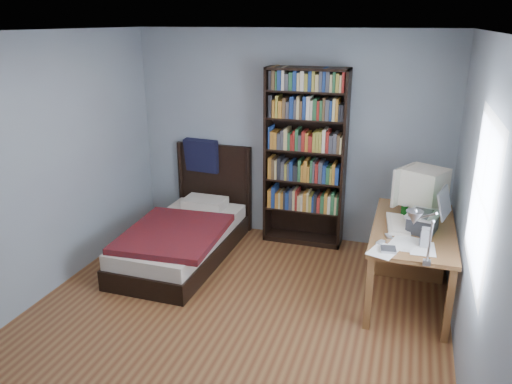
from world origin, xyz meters
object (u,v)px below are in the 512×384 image
(bookshelf, at_px, (305,158))
(crt_monitor, at_px, (421,187))
(desk, at_px, (411,241))
(speaker, at_px, (426,238))
(keyboard, at_px, (398,224))
(bed, at_px, (185,234))
(desk_lamp, at_px, (417,223))
(soda_can, at_px, (404,211))
(laptop, at_px, (425,220))

(bookshelf, bearing_deg, crt_monitor, -22.24)
(desk, distance_m, speaker, 0.92)
(keyboard, bearing_deg, bed, 169.36)
(speaker, relative_size, bookshelf, 0.08)
(desk_lamp, height_order, soda_can, desk_lamp)
(keyboard, bearing_deg, bookshelf, 132.67)
(laptop, distance_m, speaker, 0.34)
(desk, relative_size, laptop, 3.47)
(bookshelf, relative_size, bed, 1.03)
(crt_monitor, distance_m, desk_lamp, 1.57)
(laptop, relative_size, speaker, 2.48)
(laptop, xyz_separation_m, bed, (-2.56, 0.25, -0.59))
(bookshelf, xyz_separation_m, bed, (-1.20, -0.80, -0.79))
(keyboard, bearing_deg, crt_monitor, 61.25)
(laptop, relative_size, desk_lamp, 0.70)
(soda_can, relative_size, bed, 0.06)
(desk_lamp, bearing_deg, desk, 89.62)
(keyboard, height_order, bed, bed)
(crt_monitor, xyz_separation_m, bookshelf, (-1.30, 0.53, 0.05))
(desk_lamp, xyz_separation_m, soda_can, (-0.09, 1.38, -0.43))
(keyboard, height_order, speaker, speaker)
(soda_can, height_order, bookshelf, bookshelf)
(soda_can, xyz_separation_m, bed, (-2.37, -0.08, -0.53))
(desk_lamp, height_order, bed, desk_lamp)
(laptop, bearing_deg, speaker, -88.14)
(crt_monitor, distance_m, laptop, 0.53)
(desk, relative_size, desk_lamp, 2.41)
(bed, bearing_deg, soda_can, 1.93)
(laptop, xyz_separation_m, soda_can, (-0.19, 0.33, -0.06))
(keyboard, relative_size, bookshelf, 0.24)
(keyboard, xyz_separation_m, speaker, (0.25, -0.40, 0.07))
(bookshelf, bearing_deg, keyboard, -41.24)
(crt_monitor, relative_size, bed, 0.27)
(crt_monitor, bearing_deg, laptop, -84.52)
(desk, xyz_separation_m, desk_lamp, (-0.01, -1.53, 0.81))
(bed, bearing_deg, keyboard, -4.55)
(laptop, relative_size, bed, 0.21)
(bookshelf, bearing_deg, laptop, -37.58)
(crt_monitor, height_order, soda_can, crt_monitor)
(desk, xyz_separation_m, bookshelf, (-1.27, 0.56, 0.64))
(crt_monitor, bearing_deg, bed, -174.04)
(keyboard, bearing_deg, soda_can, 73.81)
(crt_monitor, relative_size, keyboard, 1.11)
(desk, bearing_deg, speaker, -83.20)
(desk, xyz_separation_m, bed, (-2.47, -0.24, -0.15))
(soda_can, bearing_deg, bookshelf, 148.45)
(laptop, relative_size, keyboard, 0.85)
(soda_can, bearing_deg, desk, 57.66)
(crt_monitor, relative_size, bookshelf, 0.27)
(crt_monitor, xyz_separation_m, speaker, (0.06, -0.85, -0.18))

